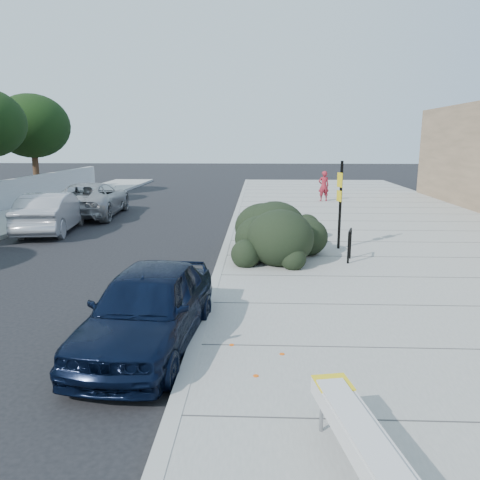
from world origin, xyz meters
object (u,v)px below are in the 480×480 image
object	(u,v)px
bench	(359,433)
wagon_silver	(52,212)
pedestrian	(324,186)
bike_rack	(350,242)
sign_post	(340,200)
suv_silver	(91,199)
sedan_navy	(148,307)

from	to	relation	value
bench	wagon_silver	distance (m)	15.61
wagon_silver	pedestrian	bearing A→B (deg)	-150.57
bike_rack	sign_post	xyz separation A→B (m)	(-0.05, 1.50, 0.97)
bike_rack	suv_silver	xyz separation A→B (m)	(-10.07, 8.27, 0.09)
bench	sign_post	world-z (taller)	sign_post
sign_post	pedestrian	xyz separation A→B (m)	(1.06, 11.40, -0.69)
wagon_silver	suv_silver	distance (m)	3.78
wagon_silver	sedan_navy	bearing A→B (deg)	113.98
sedan_navy	pedestrian	xyz separation A→B (m)	(5.31, 18.16, 0.27)
wagon_silver	suv_silver	bearing A→B (deg)	-99.84
wagon_silver	pedestrian	distance (m)	14.04
sign_post	suv_silver	xyz separation A→B (m)	(-10.02, 6.78, -0.88)
bench	sedan_navy	world-z (taller)	sedan_navy
sign_post	sedan_navy	world-z (taller)	sign_post
wagon_silver	pedestrian	xyz separation A→B (m)	(11.25, 8.39, 0.21)
bike_rack	wagon_silver	xyz separation A→B (m)	(-10.24, 4.50, 0.07)
suv_silver	sedan_navy	bearing A→B (deg)	109.11
sedan_navy	wagon_silver	bearing A→B (deg)	126.43
sign_post	suv_silver	size ratio (longest dim) A/B	0.48
wagon_silver	suv_silver	xyz separation A→B (m)	(0.17, 3.77, 0.02)
sedan_navy	bench	bearing A→B (deg)	-43.19
sedan_navy	wagon_silver	distance (m)	11.43
sign_post	suv_silver	bearing A→B (deg)	128.55
bench	bike_rack	distance (m)	8.56
wagon_silver	suv_silver	world-z (taller)	suv_silver
sedan_navy	suv_silver	world-z (taller)	suv_silver
bench	pedestrian	xyz separation A→B (m)	(2.50, 21.32, 0.35)
bike_rack	sedan_navy	xyz separation A→B (m)	(-4.30, -5.27, 0.01)
bench	sign_post	xyz separation A→B (m)	(1.43, 9.93, 1.04)
bench	bike_rack	bearing A→B (deg)	69.30
bench	pedestrian	size ratio (longest dim) A/B	1.23
sedan_navy	pedestrian	size ratio (longest dim) A/B	2.51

